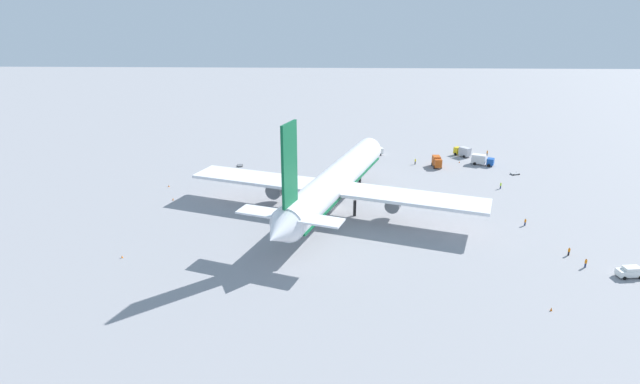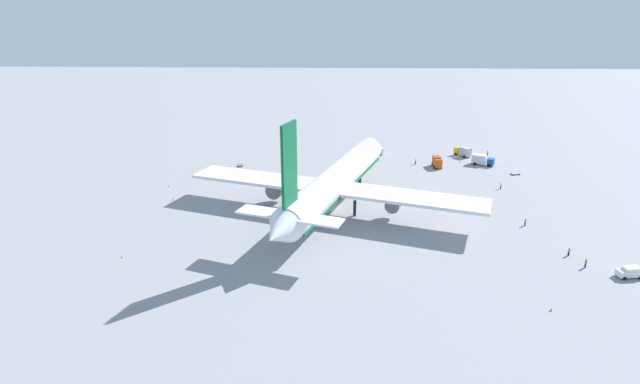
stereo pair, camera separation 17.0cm
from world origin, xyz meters
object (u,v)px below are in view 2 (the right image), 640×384
object	(u,v)px
airliner	(334,182)
traffic_cone_4	(460,162)
ground_worker_2	(586,263)
ground_worker_5	(525,222)
traffic_cone_0	(122,256)
traffic_cone_2	(551,309)
traffic_cone_1	(173,199)
ground_worker_4	(569,252)
service_truck_1	(372,150)
service_truck_2	(482,160)
service_truck_0	(437,161)
ground_worker_0	(501,186)
service_truck_3	(463,151)
ground_worker_1	(415,161)
ground_worker_3	(487,153)
traffic_cone_3	(169,186)
baggage_cart_1	(240,165)
service_van	(630,272)
baggage_cart_0	(515,174)

from	to	relation	value
airliner	traffic_cone_4	size ratio (longest dim) A/B	124.64
ground_worker_2	ground_worker_5	xyz separation A→B (m)	(18.87, 4.45, -0.08)
traffic_cone_0	traffic_cone_2	size ratio (longest dim) A/B	1.00
traffic_cone_4	traffic_cone_1	bearing A→B (deg)	114.04
ground_worker_4	traffic_cone_4	size ratio (longest dim) A/B	3.00
service_truck_1	service_truck_2	distance (m)	34.04
ground_worker_4	traffic_cone_0	distance (m)	85.49
traffic_cone_4	traffic_cone_0	bearing A→B (deg)	129.93
service_truck_0	traffic_cone_4	distance (m)	9.15
ground_worker_0	traffic_cone_0	size ratio (longest dim) A/B	3.18
service_truck_3	ground_worker_1	xyz separation A→B (m)	(-9.38, 16.41, -0.74)
ground_worker_3	traffic_cone_3	size ratio (longest dim) A/B	3.14
service_truck_2	service_truck_1	bearing A→B (deg)	73.45
baggage_cart_1	traffic_cone_4	xyz separation A→B (m)	(5.74, -66.75, 0.01)
service_van	ground_worker_1	bearing A→B (deg)	22.51
service_truck_1	service_truck_3	world-z (taller)	service_truck_3
airliner	service_truck_0	world-z (taller)	airliner
ground_worker_1	ground_worker_5	world-z (taller)	ground_worker_1
ground_worker_1	traffic_cone_1	world-z (taller)	ground_worker_1
baggage_cart_1	ground_worker_4	size ratio (longest dim) A/B	1.75
service_van	traffic_cone_3	bearing A→B (deg)	65.13
ground_worker_4	ground_worker_5	world-z (taller)	ground_worker_4
service_van	ground_worker_2	size ratio (longest dim) A/B	2.62
airliner	traffic_cone_4	bearing A→B (deg)	-43.71
service_truck_2	service_van	size ratio (longest dim) A/B	1.48
service_truck_0	baggage_cart_0	distance (m)	22.16
service_van	traffic_cone_3	world-z (taller)	service_van
service_truck_3	traffic_cone_1	size ratio (longest dim) A/B	10.33
ground_worker_3	traffic_cone_3	world-z (taller)	ground_worker_3
ground_worker_5	ground_worker_2	bearing A→B (deg)	-166.74
service_truck_2	traffic_cone_3	xyz separation A→B (m)	(-23.06, 88.47, -1.37)
service_truck_0	service_van	size ratio (longest dim) A/B	1.06
airliner	service_truck_1	size ratio (longest dim) A/B	9.93
ground_worker_1	airliner	bearing A→B (deg)	147.31
ground_worker_3	airliner	bearing A→B (deg)	134.73
airliner	service_truck_3	xyz separation A→B (m)	(47.36, -40.78, -5.34)
traffic_cone_0	traffic_cone_4	distance (m)	102.19
service_truck_2	traffic_cone_1	size ratio (longest dim) A/B	12.51
baggage_cart_1	ground_worker_1	world-z (taller)	ground_worker_1
service_truck_3	ground_worker_0	xyz separation A→B (m)	(-30.95, -2.86, -0.76)
airliner	traffic_cone_1	world-z (taller)	airliner
service_truck_3	baggage_cart_0	bearing A→B (deg)	-149.95
airliner	ground_worker_2	world-z (taller)	airliner
ground_worker_0	traffic_cone_1	distance (m)	84.30
ground_worker_1	traffic_cone_4	world-z (taller)	ground_worker_1
ground_worker_5	traffic_cone_2	world-z (taller)	ground_worker_5
ground_worker_4	ground_worker_3	bearing A→B (deg)	-3.01
ground_worker_0	ground_worker_2	distance (m)	42.97
service_truck_1	service_van	distance (m)	87.54
service_truck_2	ground_worker_2	size ratio (longest dim) A/B	3.87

